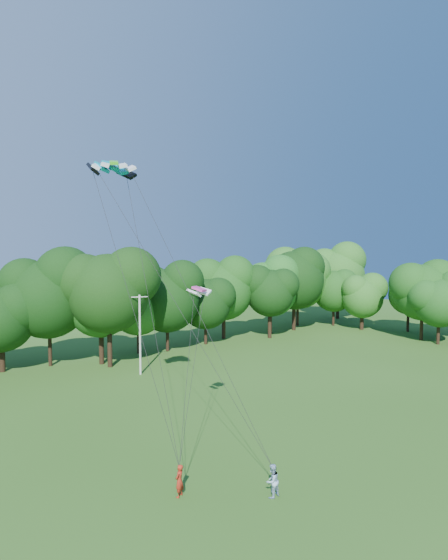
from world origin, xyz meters
TOP-DOWN VIEW (x-y plane):
  - utility_pole at (4.01, 29.17)m, footprint 1.47×0.62m
  - kite_flyer_left at (-4.05, 9.08)m, footprint 0.69×0.62m
  - kite_flyer_right at (-0.50, 6.30)m, footprint 0.85×0.69m
  - kite_teal at (-4.00, 16.81)m, footprint 2.93×1.53m
  - kite_green at (-4.06, 16.12)m, footprint 2.65×1.92m
  - kite_pink at (-0.00, 13.24)m, footprint 1.82×1.35m
  - tree_back_center at (2.76, 33.50)m, footprint 8.88×8.88m
  - tree_back_east at (28.26, 36.46)m, footprint 8.16×8.16m
  - tree_flank_east at (39.97, 18.20)m, footprint 6.75×6.75m

SIDE VIEW (x-z plane):
  - kite_flyer_left at x=-4.05m, z-range 0.00..1.59m
  - kite_flyer_right at x=-0.50m, z-range 0.00..1.63m
  - utility_pole at x=4.01m, z-range 0.12..7.82m
  - tree_flank_east at x=39.97m, z-range 1.22..11.04m
  - tree_back_east at x=28.26m, z-range 1.47..13.35m
  - tree_back_center at x=2.76m, z-range 1.61..14.52m
  - kite_pink at x=0.00m, z-range 9.48..9.80m
  - kite_teal at x=-4.00m, z-range 16.67..17.42m
  - kite_green at x=-4.06m, z-range 16.88..17.33m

